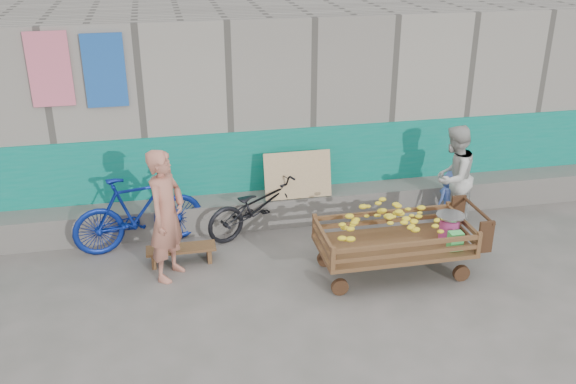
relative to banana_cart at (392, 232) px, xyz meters
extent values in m
plane|color=#57554F|center=(-1.16, -0.55, -0.61)|extent=(80.00, 80.00, 0.00)
cube|color=gray|center=(-1.16, 3.55, 0.89)|extent=(12.00, 3.00, 3.00)
cube|color=#037F6B|center=(-1.16, 2.03, 0.09)|extent=(12.00, 0.03, 1.40)
cube|color=#66635D|center=(-1.16, 1.80, -0.39)|extent=(12.00, 0.50, 0.45)
cube|color=tan|center=(-0.86, 1.67, 0.19)|extent=(1.00, 0.19, 0.68)
cube|color=#E56A85|center=(-4.16, 2.01, 1.84)|extent=(0.55, 0.03, 1.00)
cube|color=#2057AF|center=(-3.46, 2.01, 1.79)|extent=(0.55, 0.03, 1.00)
cube|color=brown|center=(0.04, 0.00, -0.21)|extent=(1.94, 0.97, 0.05)
cylinder|color=#332114|center=(-0.77, -0.35, -0.51)|extent=(0.22, 0.06, 0.22)
cube|color=brown|center=(-0.90, -0.45, -0.03)|extent=(0.05, 0.05, 0.30)
cylinder|color=#332114|center=(-0.77, 0.36, -0.51)|extent=(0.22, 0.06, 0.22)
cube|color=brown|center=(-0.90, 0.46, -0.03)|extent=(0.05, 0.05, 0.30)
cylinder|color=#332114|center=(0.85, -0.35, -0.51)|extent=(0.22, 0.06, 0.22)
cube|color=brown|center=(0.98, -0.45, -0.03)|extent=(0.05, 0.05, 0.30)
cylinder|color=#332114|center=(0.85, 0.36, -0.51)|extent=(0.22, 0.06, 0.22)
cube|color=brown|center=(0.98, 0.46, -0.03)|extent=(0.05, 0.05, 0.30)
cube|color=brown|center=(0.04, -0.45, -0.07)|extent=(1.88, 0.04, 0.05)
cube|color=brown|center=(0.04, -0.45, 0.06)|extent=(1.88, 0.04, 0.05)
cube|color=brown|center=(0.04, 0.46, -0.07)|extent=(1.88, 0.04, 0.05)
cube|color=brown|center=(0.04, 0.46, 0.06)|extent=(1.88, 0.04, 0.05)
cube|color=brown|center=(-0.90, 0.00, -0.07)|extent=(0.04, 0.91, 0.05)
cube|color=brown|center=(-0.90, 0.00, 0.06)|extent=(0.04, 0.91, 0.05)
cube|color=brown|center=(0.98, 0.00, -0.07)|extent=(0.04, 0.91, 0.05)
cube|color=brown|center=(0.98, 0.00, 0.06)|extent=(0.04, 0.91, 0.05)
cylinder|color=#332114|center=(1.17, 0.00, 0.20)|extent=(0.04, 0.86, 0.04)
cube|color=#332114|center=(1.09, 0.40, 0.01)|extent=(0.19, 0.04, 0.43)
cube|color=#332114|center=(1.09, -0.40, 0.01)|extent=(0.19, 0.04, 0.43)
ellipsoid|color=#FFEB3D|center=(-0.07, 0.00, 0.06)|extent=(1.40, 0.76, 0.48)
cylinder|color=#D34095|center=(0.79, 0.00, -0.04)|extent=(0.26, 0.26, 0.28)
cylinder|color=silver|center=(0.79, 0.00, 0.11)|extent=(0.03, 0.03, 0.06)
cylinder|color=silver|center=(0.79, 0.00, 0.15)|extent=(0.37, 0.37, 0.02)
cube|color=#47D761|center=(0.74, -0.30, -0.05)|extent=(0.17, 0.13, 0.24)
cube|color=brown|center=(-2.65, 0.85, -0.40)|extent=(0.93, 0.28, 0.04)
cube|color=brown|center=(-3.02, 0.85, -0.52)|extent=(0.06, 0.26, 0.19)
cube|color=brown|center=(-2.28, 0.85, -0.52)|extent=(0.06, 0.26, 0.19)
imported|color=#B76F5A|center=(-2.80, 0.53, 0.26)|extent=(0.69, 0.76, 1.74)
imported|color=beige|center=(1.36, 1.15, 0.17)|extent=(0.97, 0.94, 1.57)
imported|color=#435EB1|center=(1.36, 1.19, -0.18)|extent=(0.49, 0.40, 0.86)
imported|color=black|center=(-1.49, 1.50, -0.18)|extent=(1.75, 1.15, 0.87)
imported|color=navy|center=(-3.18, 1.41, -0.07)|extent=(1.89, 0.90, 1.09)
camera|label=1|loc=(-2.78, -6.86, 3.78)|focal=40.00mm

